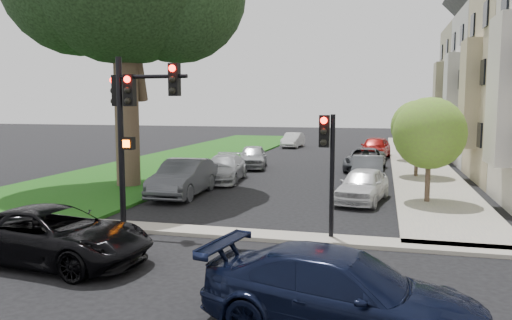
% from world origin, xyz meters
% --- Properties ---
extents(ground, '(140.00, 140.00, 0.00)m').
position_xyz_m(ground, '(0.00, 0.00, 0.00)').
color(ground, black).
rests_on(ground, ground).
extents(grass_strip, '(8.00, 44.00, 0.12)m').
position_xyz_m(grass_strip, '(-9.00, 24.00, 0.06)').
color(grass_strip, '#1F5416').
rests_on(grass_strip, ground).
extents(sidewalk_right, '(3.50, 44.00, 0.12)m').
position_xyz_m(sidewalk_right, '(6.75, 24.00, 0.06)').
color(sidewalk_right, gray).
rests_on(sidewalk_right, ground).
extents(sidewalk_cross, '(60.00, 1.00, 0.12)m').
position_xyz_m(sidewalk_cross, '(0.00, 2.00, 0.06)').
color(sidewalk_cross, gray).
rests_on(sidewalk_cross, ground).
extents(house_d, '(7.70, 7.55, 15.97)m').
position_xyz_m(house_d, '(12.45, 30.50, 6.93)').
color(house_d, '#787458').
rests_on(house_d, ground).
extents(small_tree_a, '(2.86, 2.86, 4.28)m').
position_xyz_m(small_tree_a, '(6.20, 8.47, 2.85)').
color(small_tree_a, '#47392C').
rests_on(small_tree_a, ground).
extents(small_tree_b, '(2.80, 2.80, 4.20)m').
position_xyz_m(small_tree_b, '(6.20, 15.68, 2.79)').
color(small_tree_b, '#47392C').
rests_on(small_tree_b, ground).
extents(small_tree_c, '(2.56, 2.56, 3.84)m').
position_xyz_m(small_tree_c, '(6.20, 23.57, 2.56)').
color(small_tree_c, '#47392C').
rests_on(small_tree_c, ground).
extents(traffic_signal_main, '(2.68, 0.69, 5.51)m').
position_xyz_m(traffic_signal_main, '(-3.37, 2.24, 3.80)').
color(traffic_signal_main, black).
rests_on(traffic_signal_main, ground).
extents(traffic_signal_secondary, '(0.47, 0.38, 3.72)m').
position_xyz_m(traffic_signal_secondary, '(2.88, 2.19, 2.60)').
color(traffic_signal_secondary, black).
rests_on(traffic_signal_secondary, ground).
extents(car_cross_near, '(5.33, 2.84, 1.43)m').
position_xyz_m(car_cross_near, '(-3.61, -1.62, 0.71)').
color(car_cross_near, black).
rests_on(car_cross_near, ground).
extents(car_cross_far, '(5.38, 3.01, 1.47)m').
position_xyz_m(car_cross_far, '(3.80, -3.82, 0.74)').
color(car_cross_far, black).
rests_on(car_cross_far, ground).
extents(car_parked_0, '(2.33, 4.33, 1.40)m').
position_xyz_m(car_parked_0, '(3.67, 8.33, 0.70)').
color(car_parked_0, silver).
rests_on(car_parked_0, ground).
extents(car_parked_1, '(1.51, 4.27, 1.41)m').
position_xyz_m(car_parked_1, '(3.73, 12.88, 0.70)').
color(car_parked_1, '#3F4247').
rests_on(car_parked_1, ground).
extents(car_parked_2, '(2.53, 4.94, 1.34)m').
position_xyz_m(car_parked_2, '(3.42, 18.19, 0.67)').
color(car_parked_2, '#3F4247').
rests_on(car_parked_2, ground).
extents(car_parked_3, '(2.46, 4.89, 1.60)m').
position_xyz_m(car_parked_3, '(3.89, 25.10, 0.80)').
color(car_parked_3, maroon).
rests_on(car_parked_3, ground).
extents(car_parked_5, '(1.84, 4.89, 1.60)m').
position_xyz_m(car_parked_5, '(-3.97, 7.77, 0.80)').
color(car_parked_5, '#3F4247').
rests_on(car_parked_5, ground).
extents(car_parked_6, '(2.32, 4.81, 1.35)m').
position_xyz_m(car_parked_6, '(-3.50, 12.01, 0.68)').
color(car_parked_6, '#999BA0').
rests_on(car_parked_6, ground).
extents(car_parked_7, '(2.41, 4.42, 1.43)m').
position_xyz_m(car_parked_7, '(-3.45, 17.63, 0.71)').
color(car_parked_7, '#999BA0').
rests_on(car_parked_7, ground).
extents(car_parked_9, '(1.65, 4.11, 1.33)m').
position_xyz_m(car_parked_9, '(-3.55, 32.59, 0.66)').
color(car_parked_9, silver).
rests_on(car_parked_9, ground).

